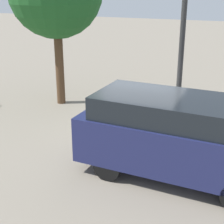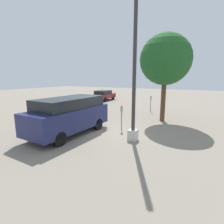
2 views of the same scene
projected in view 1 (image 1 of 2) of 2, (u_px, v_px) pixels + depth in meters
The scene contains 4 objects.
ground_plane at pixel (138, 141), 10.64m from camera, with size 80.00×80.00×0.00m, color gray.
parking_meter_near at pixel (124, 100), 11.06m from camera, with size 0.22×0.16×1.46m.
lamp_post at pixel (181, 57), 11.26m from camera, with size 0.44×0.44×6.53m.
parked_van at pixel (179, 135), 8.35m from camera, with size 4.99×2.22×2.07m.
Camera 1 is at (2.97, -9.22, 4.56)m, focal length 55.00 mm.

